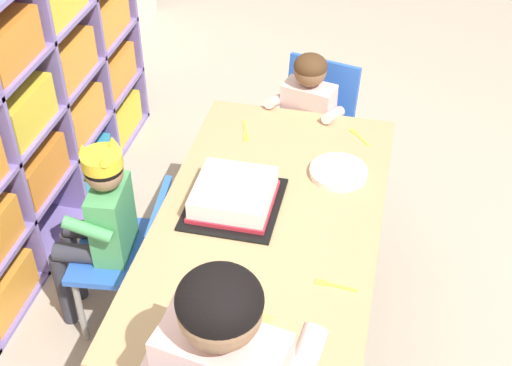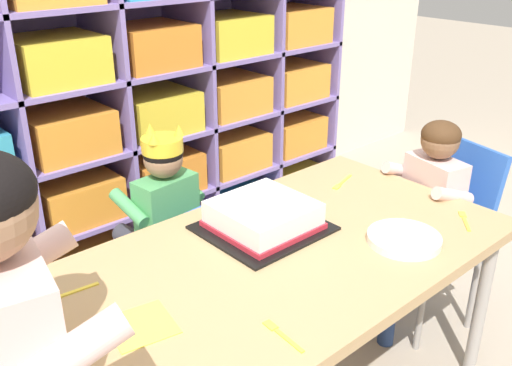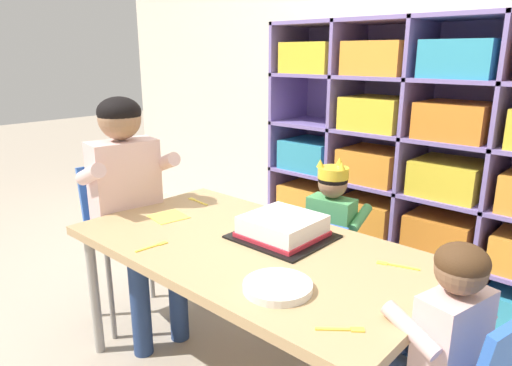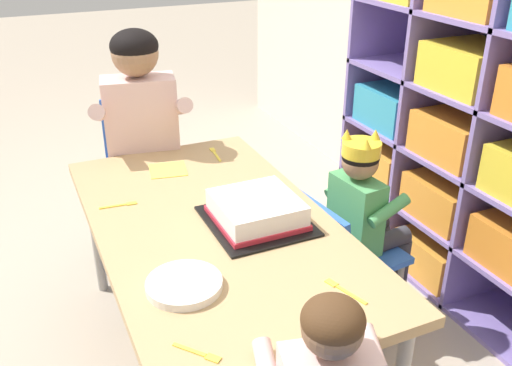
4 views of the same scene
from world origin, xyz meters
The scene contains 14 objects.
storage_cubby_shelf centered at (0.33, 1.14, 0.70)m, with size 2.08×0.38×1.44m.
activity_table centered at (0.00, 0.00, 0.54)m, with size 1.36×0.74×0.59m.
classroom_chair_blue centered at (0.00, 0.50, 0.35)m, with size 0.39×0.37×0.58m.
child_with_crown centered at (-0.01, 0.61, 0.50)m, with size 0.31×0.31×0.81m.
adult_helper_seated centered at (-0.68, -0.06, 0.68)m, with size 0.46×0.44×1.09m.
classroom_chair_guest_side centered at (0.80, -0.03, 0.41)m, with size 0.41×0.41×0.70m.
guest_at_table_side centered at (0.70, 0.00, 0.52)m, with size 0.33×0.33×0.81m.
birthday_cake_on_tray centered at (0.05, 0.13, 0.63)m, with size 0.34×0.31×0.09m.
paper_plate_stack centered at (0.29, -0.20, 0.60)m, with size 0.21×0.21×0.02m, color white.
paper_napkin_square centered at (-0.46, -0.02, 0.59)m, with size 0.14×0.14×0.00m, color #F4DB4C.
fork_at_table_front_edge centered at (-0.53, 0.20, 0.59)m, with size 0.14×0.03×0.00m.
fork_beside_plate_stack centered at (-0.25, -0.25, 0.59)m, with size 0.03×0.13×0.00m.
fork_near_cake_tray centered at (0.55, -0.24, 0.59)m, with size 0.11×0.09×0.00m.
fork_near_child_seat centered at (0.48, 0.19, 0.59)m, with size 0.14×0.06×0.00m.
Camera 2 is at (-0.96, -0.97, 1.41)m, focal length 39.95 mm.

